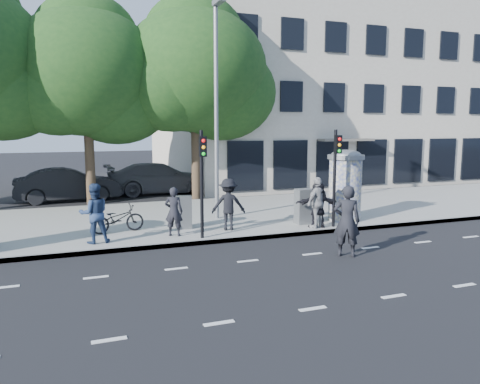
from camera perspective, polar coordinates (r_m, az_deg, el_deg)
name	(u,v)px	position (r m, az deg, el deg)	size (l,w,h in m)	color
ground	(269,276)	(11.73, 3.52, -10.23)	(120.00, 120.00, 0.00)	black
sidewalk	(192,218)	(18.60, -5.92, -3.13)	(40.00, 8.00, 0.15)	gray
curb	(223,241)	(14.89, -2.06, -5.93)	(40.00, 0.10, 0.16)	slate
lane_dash_near	(313,309)	(9.89, 8.86, -13.88)	(32.00, 0.12, 0.01)	silver
lane_dash_far	(248,261)	(12.96, 0.98, -8.41)	(32.00, 0.12, 0.01)	silver
ad_column_right	(345,184)	(17.91, 12.70, 1.02)	(1.36, 1.36, 2.65)	beige
traffic_pole_near	(202,173)	(14.58, -4.65, 2.35)	(0.22, 0.31, 3.40)	black
traffic_pole_far	(336,168)	(16.54, 11.58, 2.89)	(0.22, 0.31, 3.40)	black
street_lamp	(217,95)	(17.66, -2.86, 11.69)	(0.25, 0.93, 8.00)	slate
tree_near_left	(86,73)	(23.01, -18.28, 13.64)	(6.80, 6.80, 8.97)	#38281C
tree_center	(195,71)	(23.41, -5.55, 14.51)	(7.00, 7.00, 9.30)	#38281C
building	(309,93)	(34.47, 8.44, 11.87)	(20.30, 15.85, 12.00)	#B5AB98
ped_b	(174,212)	(15.18, -8.07, -2.37)	(0.58, 0.38, 1.59)	black
ped_c	(94,213)	(14.77, -17.35, -2.51)	(0.88, 0.69, 1.82)	navy
ped_d	(228,204)	(15.89, -1.42, -1.52)	(1.14, 0.65, 1.76)	black
ped_e	(318,203)	(16.41, 9.46, -1.28)	(1.04, 0.59, 1.78)	gray
ped_f	(318,205)	(16.50, 9.45, -1.51)	(1.50, 0.54, 1.62)	black
man_road	(347,221)	(13.54, 12.89, -3.47)	(0.74, 0.49, 2.04)	black
bicycle	(118,219)	(16.09, -14.70, -3.18)	(1.76, 0.61, 0.92)	black
cabinet_left	(184,212)	(16.30, -6.86, -2.47)	(0.54, 0.39, 1.13)	#5D6061
cabinet_right	(304,206)	(17.08, 7.82, -1.74)	(0.61, 0.44, 1.27)	slate
car_mid	(68,185)	(24.38, -20.23, 0.84)	(4.93, 1.72, 1.63)	black
car_right	(160,178)	(25.87, -9.75, 1.66)	(5.74, 2.33, 1.67)	#525359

